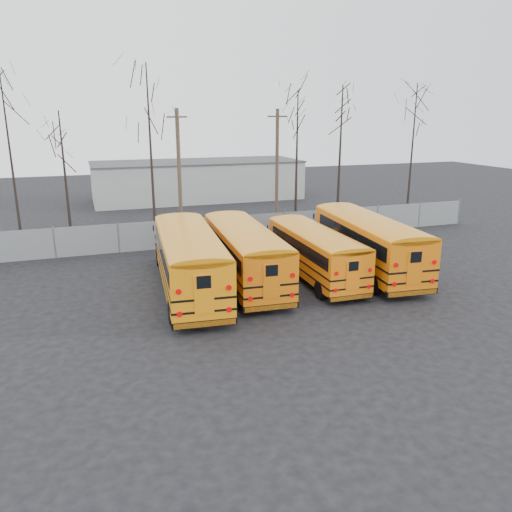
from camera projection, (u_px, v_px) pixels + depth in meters
name	position (u px, v px, depth m)	size (l,w,h in m)	color
ground	(302.00, 298.00, 25.27)	(120.00, 120.00, 0.00)	black
fence	(233.00, 229.00, 35.89)	(40.00, 0.04, 2.00)	gray
distant_building	(198.00, 181.00, 54.40)	(22.00, 8.00, 4.00)	#ACADA8
bus_a	(189.00, 256.00, 25.54)	(3.87, 12.32, 3.40)	black
bus_b	(244.00, 249.00, 27.15)	(3.44, 11.73, 3.24)	black
bus_c	(313.00, 249.00, 28.02)	(2.67, 10.48, 2.91)	black
bus_d	(366.00, 239.00, 29.15)	(3.91, 12.24, 3.37)	black
utility_pole_left	(179.00, 172.00, 37.26)	(1.61, 0.72, 9.42)	brown
utility_pole_right	(277.00, 164.00, 43.08)	(1.64, 0.62, 9.43)	#4E392C
tree_1	(12.00, 165.00, 32.80)	(0.26, 0.26, 11.50)	black
tree_2	(65.00, 179.00, 34.75)	(0.26, 0.26, 9.23)	black
tree_3	(151.00, 157.00, 34.30)	(0.26, 0.26, 12.26)	black
tree_4	(297.00, 159.00, 41.63)	(0.26, 0.26, 10.79)	black
tree_5	(340.00, 157.00, 41.08)	(0.26, 0.26, 11.19)	black
tree_6	(412.00, 151.00, 44.81)	(0.26, 0.26, 11.60)	black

